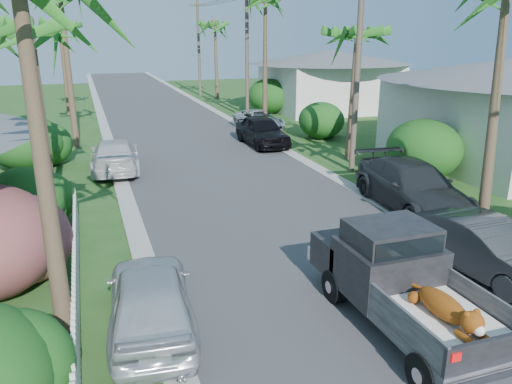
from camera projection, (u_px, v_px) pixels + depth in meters
name	position (u px, v px, depth m)	size (l,w,h in m)	color
ground	(437.00, 380.00, 8.82)	(120.00, 120.00, 0.00)	#274D1C
road	(178.00, 131.00, 31.34)	(8.00, 100.00, 0.02)	#38383A
curb_left	(107.00, 135.00, 30.00)	(0.60, 100.00, 0.06)	#A5A39E
curb_right	(243.00, 126.00, 32.67)	(0.60, 100.00, 0.06)	#A5A39E
pickup_truck	(396.00, 275.00, 10.45)	(1.98, 5.12, 2.06)	black
parked_car_rn	(485.00, 248.00, 12.49)	(1.50, 4.30, 1.42)	#2A2C2F
parked_car_rm	(412.00, 187.00, 17.17)	(2.27, 5.57, 1.62)	#272A2C
parked_car_rf	(262.00, 131.00, 27.07)	(1.86, 4.63, 1.58)	black
parked_car_rd	(259.00, 120.00, 31.63)	(2.01, 4.35, 1.21)	silver
parked_car_ln	(151.00, 299.00, 10.11)	(1.69, 4.20, 1.43)	silver
parked_car_lf	(115.00, 156.00, 21.97)	(1.99, 4.89, 1.42)	silver
palm_l_b	(29.00, 23.00, 15.65)	(4.40, 4.40, 7.40)	brown
palm_l_d	(59.00, 25.00, 35.47)	(4.40, 4.40, 7.70)	brown
palm_r_b	(357.00, 31.00, 22.57)	(4.40, 4.40, 7.20)	brown
palm_r_d	(215.00, 23.00, 44.82)	(4.40, 4.40, 8.00)	brown
shrub_l_c	(26.00, 200.00, 15.23)	(2.40, 2.64, 2.00)	#154C19
shrub_l_d	(27.00, 143.00, 22.19)	(3.20, 3.52, 2.40)	#154C19
shrub_r_b	(424.00, 149.00, 20.77)	(3.00, 3.30, 2.50)	#154C19
shrub_r_c	(321.00, 120.00, 28.84)	(2.60, 2.86, 2.10)	#154C19
shrub_r_d	(269.00, 96.00, 37.93)	(3.20, 3.52, 2.60)	#154C19
picket_fence	(76.00, 271.00, 11.76)	(0.10, 11.00, 1.00)	white
house_right_near	(507.00, 116.00, 22.99)	(8.00, 9.00, 4.80)	silver
house_right_far	(329.00, 83.00, 39.23)	(9.00, 8.00, 4.60)	silver
utility_pole_b	(358.00, 65.00, 20.87)	(1.60, 0.26, 9.00)	brown
utility_pole_c	(247.00, 52.00, 34.38)	(1.60, 0.26, 9.00)	brown
utility_pole_d	(199.00, 47.00, 47.90)	(1.60, 0.26, 9.00)	brown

